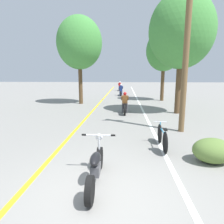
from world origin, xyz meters
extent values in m
plane|color=gray|center=(0.00, 0.00, 0.00)|extent=(120.00, 120.00, 0.00)
cube|color=yellow|center=(-1.70, 12.46, 0.00)|extent=(0.14, 48.00, 0.01)
cube|color=white|center=(1.73, 12.46, 0.00)|extent=(0.14, 48.00, 0.01)
cylinder|color=brown|center=(2.94, 4.88, 3.22)|extent=(0.24, 0.24, 6.43)
cylinder|color=#513A23|center=(3.79, 9.06, 1.88)|extent=(0.32, 0.32, 3.76)
ellipsoid|color=#42893D|center=(3.79, 9.06, 4.98)|extent=(3.87, 3.49, 4.46)
cylinder|color=#513A23|center=(3.98, 15.35, 1.77)|extent=(0.32, 0.32, 3.55)
ellipsoid|color=#42893D|center=(3.98, 15.35, 4.56)|extent=(3.21, 2.89, 3.69)
cylinder|color=#513A23|center=(-3.21, 12.86, 1.89)|extent=(0.32, 0.32, 3.78)
ellipsoid|color=#42893D|center=(-3.21, 12.86, 4.94)|extent=(3.66, 3.29, 4.20)
ellipsoid|color=#5B7A38|center=(2.94, 1.75, 0.35)|extent=(1.10, 0.88, 0.70)
cylinder|color=black|center=(-0.17, 1.21, 0.29)|extent=(0.12, 0.57, 0.57)
cylinder|color=black|center=(-0.17, -0.29, 0.29)|extent=(0.12, 0.57, 0.57)
ellipsoid|color=black|center=(-0.17, 0.46, 0.59)|extent=(0.24, 0.65, 0.21)
cube|color=#4C4C51|center=(-0.17, 0.46, 0.34)|extent=(0.20, 0.36, 0.24)
cylinder|color=silver|center=(-0.17, 1.12, 0.63)|extent=(0.06, 0.23, 0.69)
cylinder|color=silver|center=(-0.17, 1.03, 0.97)|extent=(0.73, 0.04, 0.04)
cylinder|color=black|center=(-0.53, 1.03, 0.97)|extent=(0.11, 0.05, 0.05)
cylinder|color=black|center=(0.19, 1.03, 0.97)|extent=(0.11, 0.05, 0.05)
sphere|color=silver|center=(-0.17, 1.12, 0.89)|extent=(0.18, 0.18, 0.18)
cylinder|color=black|center=(0.48, 9.69, 0.32)|extent=(0.12, 0.64, 0.64)
cylinder|color=black|center=(0.48, 8.18, 0.32)|extent=(0.12, 0.64, 0.64)
cube|color=black|center=(0.48, 8.93, 0.50)|extent=(0.20, 0.97, 0.28)
cylinder|color=silver|center=(0.48, 9.59, 0.99)|extent=(0.50, 0.03, 0.03)
cylinder|color=#38383D|center=(0.35, 8.88, 0.32)|extent=(0.11, 0.11, 0.64)
cylinder|color=#38383D|center=(0.61, 8.88, 0.32)|extent=(0.11, 0.11, 0.64)
cube|color=brown|center=(0.48, 8.91, 0.88)|extent=(0.34, 0.27, 0.52)
cylinder|color=brown|center=(0.28, 9.07, 0.93)|extent=(0.08, 0.41, 0.32)
cylinder|color=brown|center=(0.68, 9.07, 0.93)|extent=(0.08, 0.41, 0.32)
sphere|color=#B21919|center=(0.48, 8.95, 1.24)|extent=(0.22, 0.22, 0.22)
cylinder|color=black|center=(0.03, 20.39, 0.30)|extent=(0.12, 0.60, 0.60)
cylinder|color=black|center=(0.03, 18.85, 0.30)|extent=(0.12, 0.60, 0.60)
cube|color=navy|center=(0.03, 19.62, 0.48)|extent=(0.20, 0.99, 0.28)
cylinder|color=silver|center=(0.03, 20.29, 0.95)|extent=(0.50, 0.03, 0.03)
cylinder|color=slate|center=(-0.10, 19.57, 0.31)|extent=(0.11, 0.11, 0.62)
cylinder|color=slate|center=(0.16, 19.57, 0.31)|extent=(0.11, 0.11, 0.62)
cube|color=navy|center=(0.03, 19.60, 0.89)|extent=(0.34, 0.27, 0.55)
cylinder|color=navy|center=(-0.17, 19.76, 0.94)|extent=(0.08, 0.44, 0.34)
cylinder|color=navy|center=(0.23, 19.76, 0.94)|extent=(0.08, 0.44, 0.34)
sphere|color=white|center=(0.03, 19.64, 1.26)|extent=(0.22, 0.22, 0.22)
cylinder|color=black|center=(-0.28, 27.48, 0.31)|extent=(0.12, 0.61, 0.61)
cylinder|color=black|center=(-0.28, 26.03, 0.31)|extent=(0.12, 0.61, 0.61)
cube|color=maroon|center=(-0.28, 26.75, 0.49)|extent=(0.20, 0.93, 0.28)
cylinder|color=silver|center=(-0.28, 27.38, 0.96)|extent=(0.50, 0.03, 0.03)
cylinder|color=slate|center=(-0.41, 26.70, 0.31)|extent=(0.11, 0.11, 0.63)
cylinder|color=slate|center=(-0.15, 26.70, 0.31)|extent=(0.11, 0.11, 0.63)
cube|color=red|center=(-0.28, 26.73, 0.90)|extent=(0.34, 0.27, 0.57)
cylinder|color=red|center=(-0.48, 26.89, 0.96)|extent=(0.08, 0.45, 0.35)
cylinder|color=red|center=(-0.08, 26.89, 0.96)|extent=(0.08, 0.45, 0.35)
sphere|color=white|center=(-0.28, 26.77, 1.30)|extent=(0.25, 0.25, 0.25)
cylinder|color=black|center=(1.74, 3.34, 0.34)|extent=(0.04, 0.69, 0.69)
cylinder|color=black|center=(1.74, 2.33, 0.34)|extent=(0.04, 0.69, 0.69)
cylinder|color=#197FB2|center=(1.74, 2.83, 0.58)|extent=(0.04, 0.81, 0.04)
cylinder|color=#197FB2|center=(1.74, 2.41, 0.55)|extent=(0.03, 0.03, 0.41)
cube|color=black|center=(1.74, 2.41, 0.76)|extent=(0.10, 0.20, 0.05)
cylinder|color=#197FB2|center=(1.74, 3.29, 0.57)|extent=(0.03, 0.03, 0.45)
cylinder|color=silver|center=(1.74, 3.29, 0.79)|extent=(0.44, 0.03, 0.03)
camera|label=1|loc=(0.47, -3.68, 2.45)|focal=32.00mm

